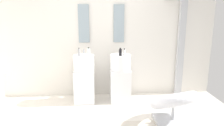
# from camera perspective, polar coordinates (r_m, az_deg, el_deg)

# --- Properties ---
(rear_partition) EXTENTS (4.80, 0.10, 2.60)m
(rear_partition) POSITION_cam_1_polar(r_m,az_deg,el_deg) (4.56, -2.82, 7.40)
(rear_partition) COLOR silver
(rear_partition) RESTS_ON ground_plane
(pedestal_sink_left) EXTENTS (0.40, 0.40, 1.06)m
(pedestal_sink_left) POSITION_cam_1_polar(r_m,az_deg,el_deg) (4.31, -7.40, -4.14)
(pedestal_sink_left) COLOR white
(pedestal_sink_left) RESTS_ON ground_plane
(pedestal_sink_right) EXTENTS (0.40, 0.40, 1.06)m
(pedestal_sink_right) POSITION_cam_1_polar(r_m,az_deg,el_deg) (4.32, 2.19, -3.99)
(pedestal_sink_right) COLOR white
(pedestal_sink_right) RESTS_ON ground_plane
(vanity_mirror_left) EXTENTS (0.22, 0.03, 0.77)m
(vanity_mirror_left) POSITION_cam_1_polar(r_m,az_deg,el_deg) (4.48, -7.53, 10.35)
(vanity_mirror_left) COLOR #8C9EA8
(vanity_mirror_right) EXTENTS (0.22, 0.03, 0.77)m
(vanity_mirror_right) POSITION_cam_1_polar(r_m,az_deg,el_deg) (4.49, 1.83, 10.46)
(vanity_mirror_right) COLOR #8C9EA8
(shower_column) EXTENTS (0.49, 0.24, 2.05)m
(shower_column) POSITION_cam_1_polar(r_m,az_deg,el_deg) (4.79, 17.70, 4.43)
(shower_column) COLOR #B7BABF
(shower_column) RESTS_ON ground_plane
(lounge_chair) EXTENTS (1.02, 1.02, 0.65)m
(lounge_chair) POSITION_cam_1_polar(r_m,az_deg,el_deg) (3.62, 16.06, -10.17)
(lounge_chair) COLOR #B7BABF
(lounge_chair) RESTS_ON ground_plane
(soap_bottle_clear) EXTENTS (0.05, 0.05, 0.16)m
(soap_bottle_clear) POSITION_cam_1_polar(r_m,az_deg,el_deg) (4.10, -6.24, 2.97)
(soap_bottle_clear) COLOR silver
(soap_bottle_clear) RESTS_ON pedestal_sink_left
(soap_bottle_white) EXTENTS (0.04, 0.04, 0.14)m
(soap_bottle_white) POSITION_cam_1_polar(r_m,az_deg,el_deg) (4.09, 3.32, 2.83)
(soap_bottle_white) COLOR white
(soap_bottle_white) RESTS_ON pedestal_sink_right
(soap_bottle_grey) EXTENTS (0.04, 0.04, 0.16)m
(soap_bottle_grey) POSITION_cam_1_polar(r_m,az_deg,el_deg) (4.11, -8.77, 2.88)
(soap_bottle_grey) COLOR #99999E
(soap_bottle_grey) RESTS_ON pedestal_sink_left
(soap_bottle_black) EXTENTS (0.06, 0.06, 0.15)m
(soap_bottle_black) POSITION_cam_1_polar(r_m,az_deg,el_deg) (4.09, 2.24, 2.90)
(soap_bottle_black) COLOR black
(soap_bottle_black) RESTS_ON pedestal_sink_right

